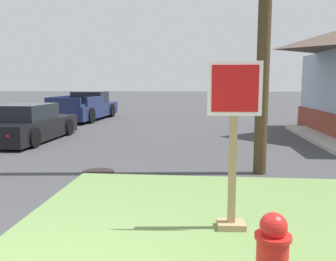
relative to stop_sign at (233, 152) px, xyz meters
name	(u,v)px	position (x,y,z in m)	size (l,w,h in m)	color
grass_corner_patch	(244,241)	(0.14, -0.29, -1.05)	(5.97, 5.74, 0.08)	#668447
stop_sign	(233,152)	(0.00, 0.00, 0.00)	(0.67, 0.30, 2.14)	#A3845B
manhole_cover	(98,172)	(-2.65, 3.00, -1.08)	(0.70, 0.70, 0.02)	black
parked_sedan_black	(27,125)	(-6.28, 7.00, -0.55)	(2.04, 4.37, 1.25)	black
pickup_truck_navy	(86,108)	(-6.56, 14.09, -0.47)	(2.31, 5.57, 1.48)	#19234C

